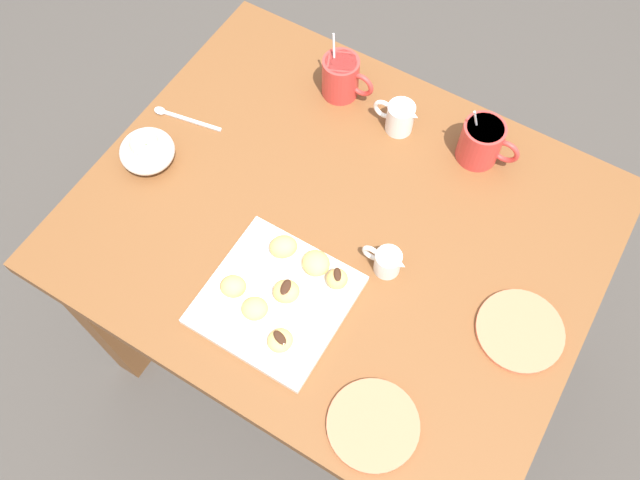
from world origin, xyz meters
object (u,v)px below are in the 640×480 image
at_px(dining_table, 337,250).
at_px(saucer_coral_left, 520,331).
at_px(cream_pitcher_white, 399,116).
at_px(beignet_6, 255,309).
at_px(beignet_4, 233,286).
at_px(beignet_2, 283,247).
at_px(beignet_3, 337,279).
at_px(ice_cream_bowl, 147,150).
at_px(chocolate_sauce_pitcher, 387,261).
at_px(beignet_1, 316,263).
at_px(coffee_mug_red_right, 482,141).
at_px(coffee_mug_red_left, 342,76).
at_px(beignet_0, 287,292).
at_px(pastry_plate_square, 276,300).
at_px(saucer_coral_right, 373,425).
at_px(beignet_5, 280,341).

height_order(dining_table, saucer_coral_left, saucer_coral_left).
distance_m(cream_pitcher_white, beignet_6, 0.53).
height_order(cream_pitcher_white, beignet_4, cream_pitcher_white).
height_order(cream_pitcher_white, beignet_2, cream_pitcher_white).
relative_size(beignet_3, beignet_4, 0.82).
bearing_deg(ice_cream_bowl, chocolate_sauce_pitcher, 3.60).
bearing_deg(beignet_1, chocolate_sauce_pitcher, 33.30).
xyz_separation_m(beignet_1, beignet_6, (-0.05, -0.14, -0.00)).
distance_m(coffee_mug_red_right, ice_cream_bowl, 0.70).
xyz_separation_m(beignet_2, beignet_6, (0.02, -0.13, -0.00)).
distance_m(coffee_mug_red_left, saucer_coral_left, 0.66).
relative_size(chocolate_sauce_pitcher, beignet_0, 1.80).
distance_m(ice_cream_bowl, beignet_0, 0.44).
xyz_separation_m(dining_table, beignet_4, (-0.09, -0.24, 0.16)).
distance_m(pastry_plate_square, ice_cream_bowl, 0.43).
height_order(coffee_mug_red_right, beignet_2, coffee_mug_red_right).
distance_m(coffee_mug_red_left, chocolate_sauce_pitcher, 0.45).
xyz_separation_m(coffee_mug_red_right, beignet_3, (-0.10, -0.42, -0.02)).
height_order(beignet_0, beignet_1, beignet_0).
xyz_separation_m(pastry_plate_square, beignet_3, (0.08, 0.09, 0.03)).
relative_size(dining_table, coffee_mug_red_right, 6.97).
bearing_deg(chocolate_sauce_pitcher, saucer_coral_right, -65.79).
bearing_deg(coffee_mug_red_left, saucer_coral_right, -55.46).
bearing_deg(beignet_0, saucer_coral_left, 22.42).
relative_size(pastry_plate_square, beignet_2, 4.75).
height_order(ice_cream_bowl, beignet_2, ice_cream_bowl).
distance_m(beignet_1, beignet_4, 0.16).
xyz_separation_m(beignet_1, beignet_5, (0.02, -0.17, -0.00)).
distance_m(ice_cream_bowl, beignet_3, 0.50).
bearing_deg(cream_pitcher_white, saucer_coral_right, -65.85).
bearing_deg(beignet_0, beignet_6, -119.37).
height_order(chocolate_sauce_pitcher, beignet_0, chocolate_sauce_pitcher).
relative_size(chocolate_sauce_pitcher, beignet_5, 1.91).
xyz_separation_m(cream_pitcher_white, beignet_4, (-0.08, -0.51, -0.00)).
bearing_deg(dining_table, beignet_2, -114.73).
xyz_separation_m(ice_cream_bowl, beignet_5, (0.47, -0.21, -0.01)).
bearing_deg(beignet_4, dining_table, 69.16).
bearing_deg(beignet_2, chocolate_sauce_pitcher, 22.85).
xyz_separation_m(dining_table, beignet_6, (-0.03, -0.25, 0.16)).
bearing_deg(beignet_3, beignet_6, -127.87).
height_order(dining_table, pastry_plate_square, pastry_plate_square).
bearing_deg(coffee_mug_red_left, ice_cream_bowl, -124.62).
height_order(beignet_2, beignet_3, beignet_2).
bearing_deg(pastry_plate_square, beignet_1, 71.47).
bearing_deg(beignet_6, saucer_coral_right, -12.93).
relative_size(beignet_0, beignet_3, 1.24).
height_order(cream_pitcher_white, saucer_coral_right, cream_pitcher_white).
relative_size(chocolate_sauce_pitcher, beignet_2, 1.68).
distance_m(beignet_2, beignet_5, 0.19).
distance_m(ice_cream_bowl, chocolate_sauce_pitcher, 0.56).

